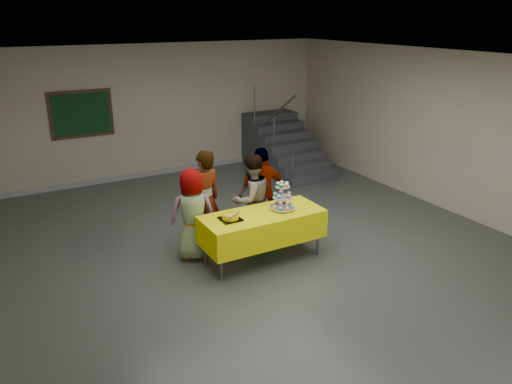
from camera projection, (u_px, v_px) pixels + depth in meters
room_shell at (275, 124)px, 7.12m from camera, size 10.00×10.04×3.02m
bake_table at (262, 226)px, 7.60m from camera, size 1.88×0.78×0.77m
cupcake_stand at (282, 199)px, 7.62m from camera, size 0.38×0.38×0.44m
bear_cake at (230, 216)px, 7.28m from camera, size 0.32×0.36×0.12m
schoolchild_a at (193, 214)px, 7.61m from camera, size 0.80×0.61×1.44m
schoolchild_b at (205, 201)px, 7.89m from camera, size 0.68×0.53×1.65m
schoolchild_c at (251, 199)px, 8.14m from camera, size 0.81×0.68×1.51m
schoolchild_d at (262, 192)px, 8.39m from camera, size 0.91×0.38×1.55m
staircase at (281, 148)px, 12.29m from camera, size 1.30×2.40×2.04m
noticeboard at (82, 114)px, 10.55m from camera, size 1.30×0.05×1.00m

